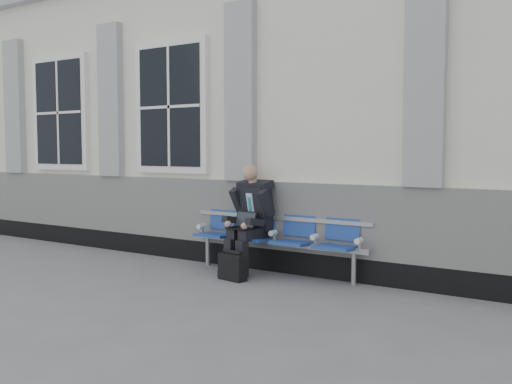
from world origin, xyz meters
The scene contains 5 objects.
ground centered at (0.00, 0.00, 0.00)m, with size 70.00×70.00×0.00m, color slate.
station_building centered at (-0.02, 3.47, 2.22)m, with size 14.40×4.40×4.49m.
bench centered at (2.23, 1.32, 0.55)m, with size 2.60×0.47×0.91m.
businessman centered at (1.92, 1.19, 0.77)m, with size 0.60×0.80×1.43m.
briefcase centered at (1.96, 0.73, 0.17)m, with size 0.39×0.21×0.38m.
Camera 1 is at (6.00, -4.99, 1.62)m, focal length 40.00 mm.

